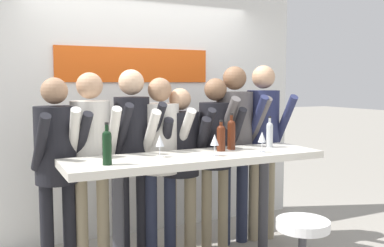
% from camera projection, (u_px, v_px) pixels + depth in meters
% --- Properties ---
extents(back_wall, '(3.76, 0.12, 2.68)m').
position_uv_depth(back_wall, '(143.00, 109.00, 4.66)').
color(back_wall, silver).
rests_on(back_wall, ground_plane).
extents(tasting_table, '(2.16, 0.60, 1.05)m').
position_uv_depth(tasting_table, '(197.00, 175.00, 3.52)').
color(tasting_table, silver).
rests_on(tasting_table, ground_plane).
extents(bar_stool, '(0.41, 0.41, 0.62)m').
position_uv_depth(bar_stool, '(302.00, 247.00, 3.17)').
color(bar_stool, '#333338').
rests_on(bar_stool, ground_plane).
extents(person_far_left, '(0.47, 0.57, 1.68)m').
position_uv_depth(person_far_left, '(57.00, 155.00, 3.52)').
color(person_far_left, black).
rests_on(person_far_left, ground_plane).
extents(person_left, '(0.42, 0.54, 1.72)m').
position_uv_depth(person_left, '(91.00, 148.00, 3.65)').
color(person_left, gray).
rests_on(person_left, ground_plane).
extents(person_center_left, '(0.41, 0.54, 1.75)m').
position_uv_depth(person_center_left, '(132.00, 142.00, 3.84)').
color(person_center_left, black).
rests_on(person_center_left, ground_plane).
extents(person_center, '(0.43, 0.53, 1.68)m').
position_uv_depth(person_center, '(161.00, 147.00, 3.93)').
color(person_center, '#23283D').
rests_on(person_center, ground_plane).
extents(person_center_right, '(0.49, 0.57, 1.58)m').
position_uv_depth(person_center_right, '(180.00, 153.00, 4.03)').
color(person_center_right, gray).
rests_on(person_center_right, ground_plane).
extents(person_right, '(0.42, 0.54, 1.68)m').
position_uv_depth(person_right, '(216.00, 143.00, 4.16)').
color(person_right, gray).
rests_on(person_right, ground_plane).
extents(person_far_right, '(0.45, 0.56, 1.80)m').
position_uv_depth(person_far_right, '(235.00, 135.00, 4.27)').
color(person_far_right, '#23283D').
rests_on(person_far_right, ground_plane).
extents(person_rightmost, '(0.44, 0.58, 1.81)m').
position_uv_depth(person_rightmost, '(263.00, 131.00, 4.38)').
color(person_rightmost, gray).
rests_on(person_rightmost, ground_plane).
extents(wine_bottle_0, '(0.07, 0.07, 0.31)m').
position_uv_depth(wine_bottle_0, '(107.00, 146.00, 3.06)').
color(wine_bottle_0, black).
rests_on(wine_bottle_0, tasting_table).
extents(wine_bottle_1, '(0.06, 0.06, 0.28)m').
position_uv_depth(wine_bottle_1, '(270.00, 133.00, 3.90)').
color(wine_bottle_1, '#B7BCC1').
rests_on(wine_bottle_1, tasting_table).
extents(wine_bottle_2, '(0.07, 0.07, 0.32)m').
position_uv_depth(wine_bottle_2, '(231.00, 133.00, 3.77)').
color(wine_bottle_2, '#4C1E0F').
rests_on(wine_bottle_2, tasting_table).
extents(wine_bottle_3, '(0.07, 0.07, 0.27)m').
position_uv_depth(wine_bottle_3, '(221.00, 137.00, 3.69)').
color(wine_bottle_3, '#4C1E0F').
rests_on(wine_bottle_3, tasting_table).
extents(wine_glass_0, '(0.07, 0.07, 0.18)m').
position_uv_depth(wine_glass_0, '(262.00, 138.00, 3.62)').
color(wine_glass_0, silver).
rests_on(wine_glass_0, tasting_table).
extents(wine_glass_1, '(0.07, 0.07, 0.18)m').
position_uv_depth(wine_glass_1, '(215.00, 141.00, 3.44)').
color(wine_glass_1, silver).
rests_on(wine_glass_1, tasting_table).
extents(wine_glass_2, '(0.07, 0.07, 0.18)m').
position_uv_depth(wine_glass_2, '(160.00, 142.00, 3.38)').
color(wine_glass_2, silver).
rests_on(wine_glass_2, tasting_table).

